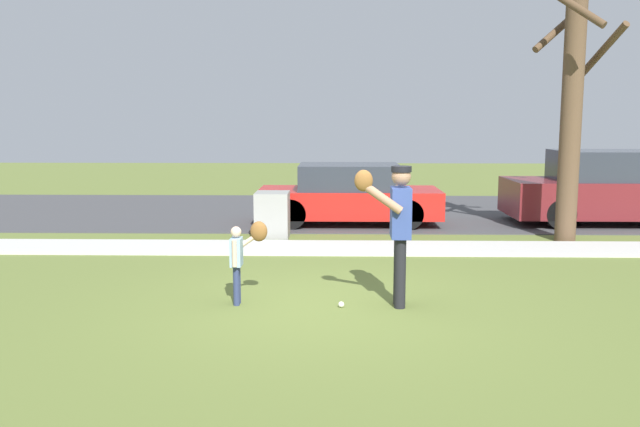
{
  "coord_description": "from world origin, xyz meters",
  "views": [
    {
      "loc": [
        0.03,
        -8.11,
        2.32
      ],
      "look_at": [
        -0.18,
        1.19,
        1.0
      ],
      "focal_mm": 37.08,
      "sensor_mm": 36.0,
      "label": 1
    }
  ],
  "objects": [
    {
      "name": "baseball",
      "position": [
        0.11,
        -0.11,
        0.04
      ],
      "size": [
        0.07,
        0.07,
        0.07
      ],
      "primitive_type": "sphere",
      "color": "white",
      "rests_on": "ground"
    },
    {
      "name": "street_tree_near",
      "position": [
        4.47,
        4.52,
        2.9
      ],
      "size": [
        1.85,
        1.88,
        5.47
      ],
      "color": "brown",
      "rests_on": "ground"
    },
    {
      "name": "sidewalk_strip",
      "position": [
        0.0,
        3.6,
        0.03
      ],
      "size": [
        36.0,
        1.2,
        0.06
      ],
      "primitive_type": "cube",
      "color": "beige",
      "rests_on": "ground"
    },
    {
      "name": "ground_plane",
      "position": [
        0.0,
        3.5,
        0.0
      ],
      "size": [
        48.0,
        48.0,
        0.0
      ],
      "primitive_type": "plane",
      "color": "olive"
    },
    {
      "name": "road_surface",
      "position": [
        0.0,
        8.6,
        0.01
      ],
      "size": [
        36.0,
        6.8,
        0.02
      ],
      "primitive_type": "cube",
      "color": "#424244",
      "rests_on": "ground"
    },
    {
      "name": "utility_cabinet",
      "position": [
        -1.2,
        4.69,
        0.46
      ],
      "size": [
        0.65,
        0.74,
        0.92
      ],
      "primitive_type": "cube",
      "color": "gray",
      "rests_on": "ground"
    },
    {
      "name": "person_child",
      "position": [
        -1.13,
        0.04,
        0.68
      ],
      "size": [
        0.45,
        0.4,
        1.05
      ],
      "rotation": [
        0.0,
        0.0,
        6.27
      ],
      "color": "navy",
      "rests_on": "ground"
    },
    {
      "name": "parked_hatchback_red",
      "position": [
        0.34,
        6.5,
        0.66
      ],
      "size": [
        4.0,
        1.75,
        1.33
      ],
      "color": "red",
      "rests_on": "road_surface"
    },
    {
      "name": "person_adult",
      "position": [
        0.8,
        -0.04,
        1.1
      ],
      "size": [
        0.71,
        0.64,
        1.76
      ],
      "rotation": [
        0.0,
        0.0,
        3.13
      ],
      "color": "black",
      "rests_on": "ground"
    },
    {
      "name": "parked_suv_maroon",
      "position": [
        6.27,
        6.7,
        0.79
      ],
      "size": [
        4.7,
        1.9,
        1.63
      ],
      "color": "maroon",
      "rests_on": "road_surface"
    }
  ]
}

